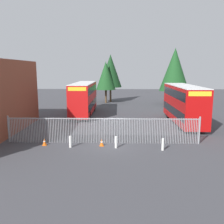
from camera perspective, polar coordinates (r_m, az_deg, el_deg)
ground_plane at (r=28.46m, az=0.21°, el=-2.56°), size 100.00×100.00×0.00m
palisade_fence at (r=20.44m, az=-2.15°, el=-4.21°), size 16.40×0.14×2.35m
double_decker_bus_near_gate at (r=29.02m, az=16.65°, el=2.12°), size 2.54×10.81×4.42m
double_decker_bus_behind_fence_left at (r=33.62m, az=-6.71°, el=3.51°), size 2.54×10.81×4.42m
bollard_near_left at (r=19.76m, az=-9.88°, el=-6.98°), size 0.20×0.20×0.95m
bollard_center_front at (r=19.34m, az=0.96°, el=-7.21°), size 0.20×0.20×0.95m
bollard_near_right at (r=19.22m, az=11.99°, el=-7.55°), size 0.20×0.20×0.95m
traffic_cone_by_gate at (r=19.92m, az=-2.47°, el=-7.26°), size 0.34×0.34×0.59m
traffic_cone_mid_forecourt at (r=20.83m, az=-15.76°, el=-6.86°), size 0.34×0.34×0.59m
tree_tall_back at (r=45.03m, az=-1.48°, el=8.64°), size 3.63×3.63×7.72m
tree_short_side at (r=46.69m, az=-0.36°, el=9.74°), size 4.32×4.32×9.06m
tree_mid_row at (r=44.55m, az=14.67°, el=9.73°), size 5.26×5.26×9.98m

